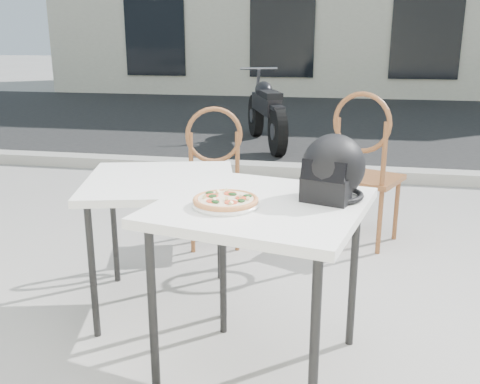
% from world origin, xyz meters
% --- Properties ---
extents(ground, '(80.00, 80.00, 0.00)m').
position_xyz_m(ground, '(0.00, 0.00, 0.00)').
color(ground, gray).
rests_on(ground, ground).
extents(street_asphalt, '(30.00, 8.00, 0.00)m').
position_xyz_m(street_asphalt, '(0.00, 7.00, 0.00)').
color(street_asphalt, black).
rests_on(street_asphalt, ground).
extents(curb, '(30.00, 0.25, 0.12)m').
position_xyz_m(curb, '(0.00, 3.00, 0.06)').
color(curb, gray).
rests_on(curb, ground).
extents(cafe_table_main, '(0.98, 0.98, 0.79)m').
position_xyz_m(cafe_table_main, '(-0.37, -0.55, 0.72)').
color(cafe_table_main, white).
rests_on(cafe_table_main, ground).
extents(plate, '(0.30, 0.30, 0.02)m').
position_xyz_m(plate, '(-0.50, -0.64, 0.80)').
color(plate, white).
rests_on(plate, cafe_table_main).
extents(pizza, '(0.28, 0.28, 0.03)m').
position_xyz_m(pizza, '(-0.50, -0.64, 0.82)').
color(pizza, '#D6894E').
rests_on(pizza, plate).
extents(helmet, '(0.34, 0.35, 0.28)m').
position_xyz_m(helmet, '(-0.08, -0.44, 0.91)').
color(helmet, black).
rests_on(helmet, cafe_table_main).
extents(cafe_chair_main, '(0.56, 0.56, 1.11)m').
position_xyz_m(cafe_chair_main, '(0.11, 1.07, 0.62)').
color(cafe_chair_main, brown).
rests_on(cafe_chair_main, ground).
extents(cafe_table_side, '(0.95, 0.95, 0.74)m').
position_xyz_m(cafe_table_side, '(-0.99, -0.07, 0.67)').
color(cafe_table_side, white).
rests_on(cafe_table_side, ground).
extents(cafe_chair_side, '(0.49, 0.49, 1.02)m').
position_xyz_m(cafe_chair_side, '(-0.92, 0.82, 0.57)').
color(cafe_chair_side, brown).
rests_on(cafe_chair_side, ground).
extents(motorcycle, '(0.87, 2.00, 1.04)m').
position_xyz_m(motorcycle, '(-1.14, 4.67, 0.46)').
color(motorcycle, black).
rests_on(motorcycle, street_asphalt).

